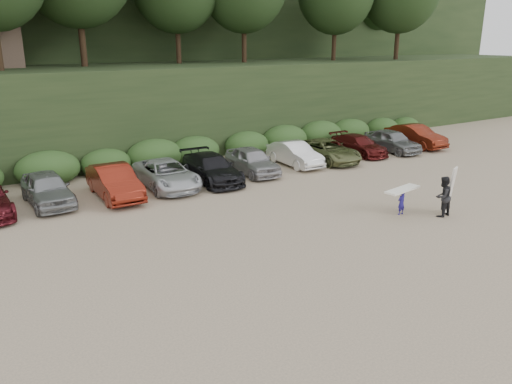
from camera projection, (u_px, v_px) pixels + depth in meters
ground at (328, 233)px, 21.01m from camera, size 120.00×120.00×0.00m
hillside_backdrop at (83, 0)px, 46.64m from camera, size 90.00×41.50×28.00m
parked_cars at (177, 172)px, 27.57m from camera, size 39.17×6.07×1.65m
child_surfer at (402, 197)px, 22.96m from camera, size 2.16×0.93×1.25m
adult_surfer at (443, 196)px, 22.74m from camera, size 1.40×0.79×2.23m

